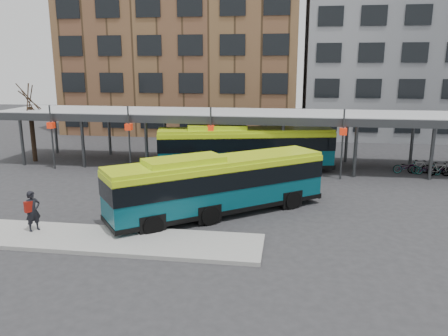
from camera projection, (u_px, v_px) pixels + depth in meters
The scene contains 10 objects.
ground at pixel (236, 224), 21.45m from camera, with size 120.00×120.00×0.00m, color #28282B.
boarding_island at pixel (105, 240), 19.34m from camera, with size 14.00×3.00×0.18m, color gray.
canopy at pixel (257, 116), 32.95m from camera, with size 40.00×6.53×4.80m.
tree at pixel (32, 131), 35.05m from camera, with size 1.64×1.64×5.60m.
building_brick at pixel (185, 36), 51.16m from camera, with size 26.00×14.00×22.00m, color brown.
building_grey at pixel (418, 43), 47.63m from camera, with size 24.00×14.00×20.00m, color slate.
bus_front at pixel (218, 183), 22.55m from camera, with size 10.80×9.14×3.23m.
bus_rear at pixel (245, 147), 31.74m from camera, with size 12.86×5.47×3.47m.
pedestrian at pixel (33, 211), 19.96m from camera, with size 0.76×0.82×1.89m.
bike_rack at pixel (441, 168), 30.97m from camera, with size 6.39×1.42×1.05m.
Camera 1 is at (2.42, -20.10, 7.64)m, focal length 35.00 mm.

